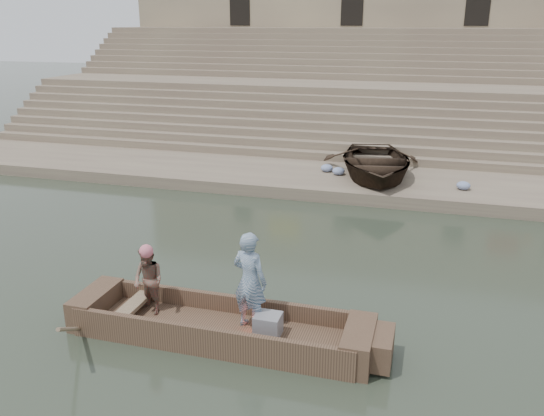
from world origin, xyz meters
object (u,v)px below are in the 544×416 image
at_px(main_rowboat, 219,332).
at_px(television, 267,325).
at_px(standing_man, 250,281).
at_px(rowing_man, 148,281).
at_px(beached_rowboat, 375,162).

bearing_deg(main_rowboat, television, -0.00).
xyz_separation_m(main_rowboat, standing_man, (0.55, 0.18, 1.03)).
distance_m(rowing_man, beached_rowboat, 10.98).
bearing_deg(standing_man, television, 169.26).
distance_m(standing_man, beached_rowboat, 10.58).
distance_m(standing_man, rowing_man, 2.03).
height_order(standing_man, television, standing_man).
bearing_deg(standing_man, rowing_man, 15.70).
height_order(main_rowboat, television, television).
distance_m(standing_man, television, 0.84).
relative_size(main_rowboat, standing_man, 2.71).
bearing_deg(main_rowboat, standing_man, 18.60).
xyz_separation_m(television, beached_rowboat, (0.70, 10.71, 0.50)).
distance_m(main_rowboat, television, 0.98).
bearing_deg(television, beached_rowboat, 86.27).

